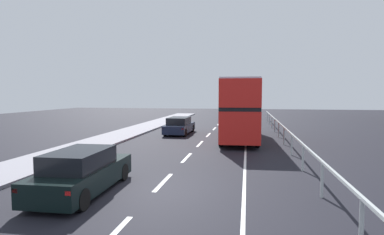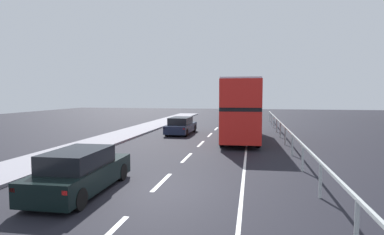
# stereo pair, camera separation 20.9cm
# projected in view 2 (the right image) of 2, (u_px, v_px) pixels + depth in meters

# --- Properties ---
(ground_plane) EXTENTS (75.27, 120.00, 0.10)m
(ground_plane) POSITION_uv_depth(u_px,v_px,m) (153.00, 192.00, 10.73)
(ground_plane) COLOR black
(lane_paint_markings) EXTENTS (3.14, 46.00, 0.01)m
(lane_paint_markings) POSITION_uv_depth(u_px,v_px,m) (225.00, 149.00, 18.78)
(lane_paint_markings) COLOR silver
(lane_paint_markings) RESTS_ON ground
(bridge_side_railing) EXTENTS (0.10, 42.00, 1.18)m
(bridge_side_railing) POSITION_uv_depth(u_px,v_px,m) (289.00, 134.00, 18.45)
(bridge_side_railing) COLOR #B5BBBB
(bridge_side_railing) RESTS_ON ground
(double_decker_bus_red) EXTENTS (2.88, 10.44, 4.30)m
(double_decker_bus_red) POSITION_uv_depth(u_px,v_px,m) (240.00, 108.00, 22.92)
(double_decker_bus_red) COLOR red
(double_decker_bus_red) RESTS_ON ground
(hatchback_car_near) EXTENTS (1.88, 4.61, 1.47)m
(hatchback_car_near) POSITION_uv_depth(u_px,v_px,m) (81.00, 172.00, 10.47)
(hatchback_car_near) COLOR black
(hatchback_car_near) RESTS_ON ground
(sedan_car_ahead) EXTENTS (1.88, 4.52, 1.40)m
(sedan_car_ahead) POSITION_uv_depth(u_px,v_px,m) (181.00, 126.00, 25.87)
(sedan_car_ahead) COLOR #192139
(sedan_car_ahead) RESTS_ON ground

